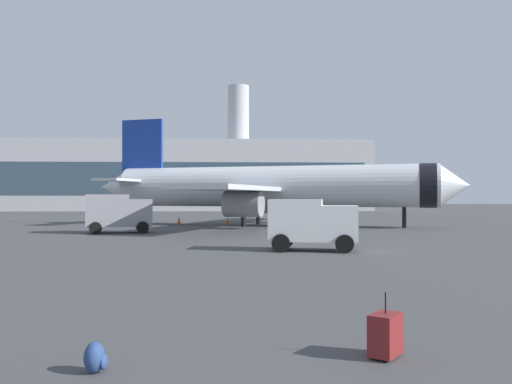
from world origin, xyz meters
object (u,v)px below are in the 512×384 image
(service_truck, at_px, (118,212))
(rolling_suitcase, at_px, (386,334))
(safety_cone_near, at_px, (179,220))
(airplane_at_gate, at_px, (269,187))
(cargo_van, at_px, (312,222))
(safety_cone_mid, at_px, (227,221))
(traveller_backpack, at_px, (95,358))

(service_truck, height_order, rolling_suitcase, service_truck)
(safety_cone_near, bearing_deg, airplane_at_gate, -23.38)
(cargo_van, height_order, safety_cone_near, cargo_van)
(airplane_at_gate, xyz_separation_m, safety_cone_mid, (-3.92, 3.08, -3.29))
(safety_cone_mid, xyz_separation_m, traveller_backpack, (-1.84, -45.76, -0.13))
(airplane_at_gate, xyz_separation_m, rolling_suitcase, (-1.05, -42.09, -3.27))
(cargo_van, height_order, rolling_suitcase, cargo_van)
(rolling_suitcase, bearing_deg, safety_cone_mid, 93.64)
(safety_cone_mid, height_order, traveller_backpack, safety_cone_mid)
(rolling_suitcase, height_order, traveller_backpack, rolling_suitcase)
(airplane_at_gate, xyz_separation_m, cargo_van, (0.45, -23.80, -2.21))
(safety_cone_near, bearing_deg, safety_cone_mid, -8.29)
(service_truck, relative_size, rolling_suitcase, 4.67)
(service_truck, xyz_separation_m, safety_cone_near, (3.30, 13.39, -1.19))
(service_truck, bearing_deg, safety_cone_mid, 57.28)
(airplane_at_gate, bearing_deg, rolling_suitcase, -91.42)
(traveller_backpack, bearing_deg, safety_cone_mid, 87.70)
(safety_cone_near, distance_m, safety_cone_mid, 4.90)
(service_truck, xyz_separation_m, safety_cone_mid, (8.15, 12.68, -1.24))
(safety_cone_near, height_order, rolling_suitcase, rolling_suitcase)
(airplane_at_gate, distance_m, safety_cone_mid, 5.98)
(airplane_at_gate, relative_size, safety_cone_near, 41.39)
(cargo_van, relative_size, safety_cone_mid, 6.36)
(service_truck, xyz_separation_m, traveller_backpack, (6.31, -33.08, -1.37))
(cargo_van, bearing_deg, traveller_backpack, -108.21)
(service_truck, height_order, traveller_backpack, service_truck)
(airplane_at_gate, distance_m, service_truck, 15.56)
(safety_cone_near, xyz_separation_m, safety_cone_mid, (4.85, -0.71, -0.05))
(service_truck, relative_size, safety_cone_near, 6.12)
(airplane_at_gate, relative_size, cargo_van, 7.39)
(service_truck, relative_size, safety_cone_mid, 6.96)
(cargo_van, height_order, traveller_backpack, cargo_van)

